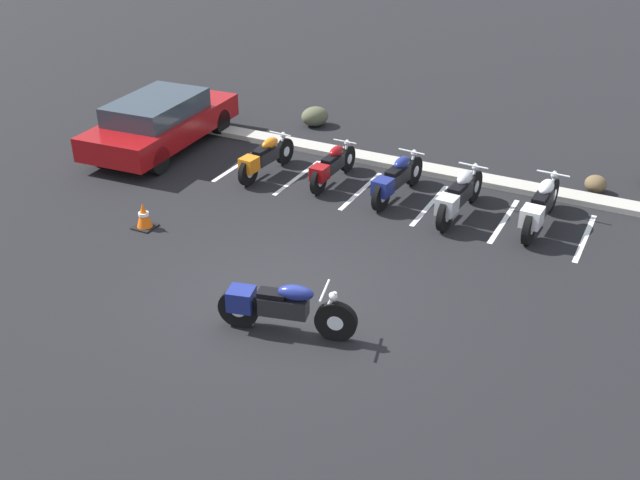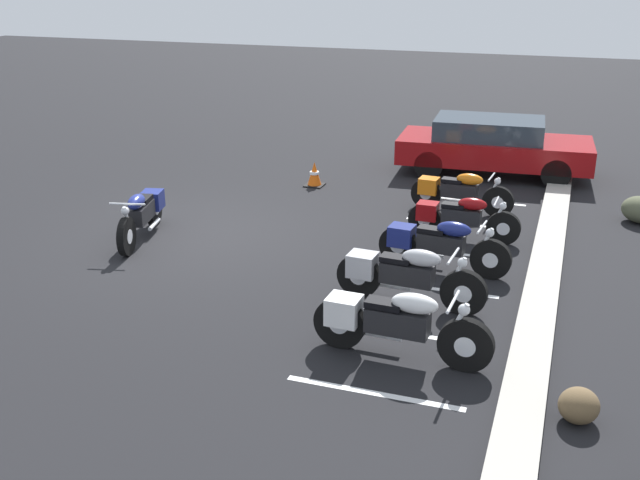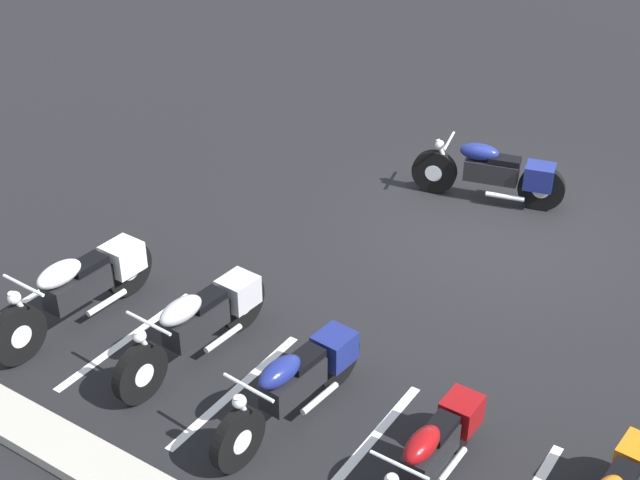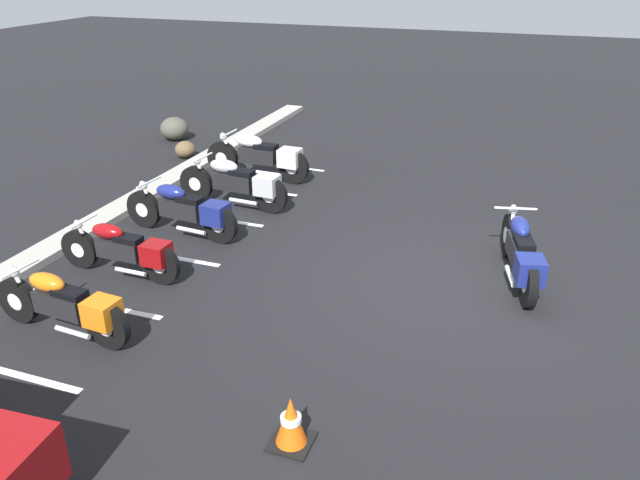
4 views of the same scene
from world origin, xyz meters
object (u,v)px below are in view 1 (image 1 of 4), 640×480
at_px(motorcycle_navy_featured, 279,306).
at_px(parked_bike_1, 331,166).
at_px(parked_bike_2, 396,179).
at_px(parked_bike_4, 540,206).
at_px(parked_bike_3, 459,196).
at_px(parked_bike_0, 264,158).
at_px(car_red, 160,121).
at_px(traffic_cone, 144,216).
at_px(landscape_rock_2, 315,116).
at_px(landscape_rock_1, 596,184).

height_order(motorcycle_navy_featured, parked_bike_1, motorcycle_navy_featured).
height_order(parked_bike_2, parked_bike_4, parked_bike_4).
relative_size(parked_bike_3, parked_bike_4, 0.97).
height_order(parked_bike_3, parked_bike_4, parked_bike_4).
relative_size(parked_bike_1, parked_bike_4, 0.87).
height_order(parked_bike_0, parked_bike_1, parked_bike_0).
distance_m(car_red, traffic_cone, 4.22).
bearing_deg(landscape_rock_2, parked_bike_3, -34.54).
xyz_separation_m(parked_bike_2, parked_bike_3, (1.42, -0.22, 0.01)).
xyz_separation_m(parked_bike_3, parked_bike_4, (1.54, 0.23, 0.02)).
bearing_deg(parked_bike_3, motorcycle_navy_featured, 170.18).
relative_size(parked_bike_3, traffic_cone, 4.13).
bearing_deg(parked_bike_4, parked_bike_3, 100.85).
distance_m(parked_bike_2, parked_bike_3, 1.43).
relative_size(parked_bike_1, landscape_rock_2, 2.70).
bearing_deg(parked_bike_4, car_red, 91.74).
relative_size(parked_bike_3, landscape_rock_1, 4.76).
distance_m(motorcycle_navy_featured, traffic_cone, 4.43).
xyz_separation_m(parked_bike_0, car_red, (-3.05, 0.30, 0.26)).
bearing_deg(parked_bike_3, landscape_rock_1, -38.73).
distance_m(motorcycle_navy_featured, parked_bike_2, 5.22).
relative_size(landscape_rock_1, landscape_rock_2, 0.63).
bearing_deg(car_red, traffic_cone, -150.81).
relative_size(parked_bike_0, parked_bike_1, 1.02).
xyz_separation_m(parked_bike_4, car_red, (-9.06, 0.09, 0.20)).
xyz_separation_m(motorcycle_navy_featured, landscape_rock_1, (3.45, 7.45, -0.27)).
height_order(parked_bike_4, landscape_rock_1, parked_bike_4).
bearing_deg(car_red, parked_bike_0, -99.23).
xyz_separation_m(parked_bike_0, parked_bike_4, (6.01, 0.21, 0.05)).
xyz_separation_m(car_red, landscape_rock_2, (2.56, 3.09, -0.43)).
distance_m(parked_bike_1, landscape_rock_2, 3.71).
height_order(parked_bike_1, parked_bike_2, parked_bike_2).
distance_m(motorcycle_navy_featured, parked_bike_3, 5.13).
relative_size(motorcycle_navy_featured, landscape_rock_2, 2.92).
xyz_separation_m(parked_bike_1, traffic_cone, (-2.30, -3.50, -0.17)).
xyz_separation_m(parked_bike_4, landscape_rock_2, (-6.50, 3.18, -0.23)).
xyz_separation_m(parked_bike_1, landscape_rock_1, (5.20, 2.16, -0.22)).
height_order(parked_bike_1, traffic_cone, parked_bike_1).
xyz_separation_m(parked_bike_2, traffic_cone, (-3.83, -3.42, -0.20)).
bearing_deg(parked_bike_2, parked_bike_1, 92.07).
xyz_separation_m(motorcycle_navy_featured, traffic_cone, (-4.05, 1.79, -0.21)).
height_order(parked_bike_0, traffic_cone, parked_bike_0).
distance_m(parked_bike_4, traffic_cone, 7.61).
xyz_separation_m(parked_bike_0, parked_bike_3, (4.47, -0.02, 0.04)).
xyz_separation_m(parked_bike_0, landscape_rock_1, (6.72, 2.44, -0.23)).
bearing_deg(parked_bike_3, traffic_cone, 125.09).
xyz_separation_m(parked_bike_1, parked_bike_3, (2.94, -0.30, 0.05)).
xyz_separation_m(car_red, traffic_cone, (2.27, -3.52, -0.43)).
height_order(parked_bike_1, landscape_rock_2, parked_bike_1).
height_order(parked_bike_0, landscape_rock_2, parked_bike_0).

